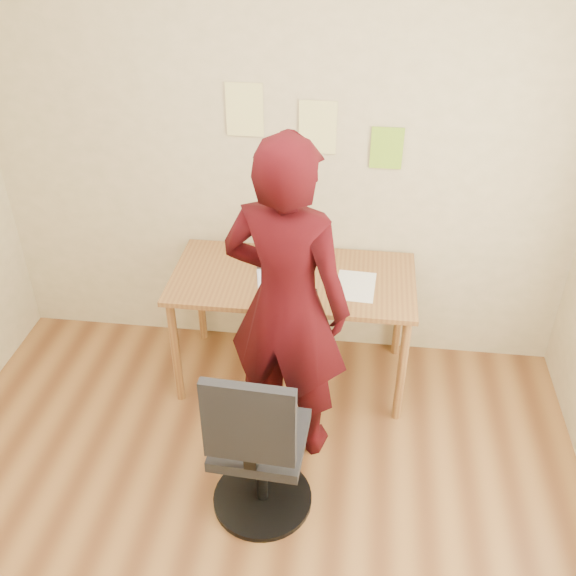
# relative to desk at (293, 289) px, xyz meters

# --- Properties ---
(room) EXTENTS (3.58, 3.58, 2.78)m
(room) POSITION_rel_desk_xyz_m (-0.12, -1.38, 0.70)
(room) COLOR brown
(room) RESTS_ON ground
(desk) EXTENTS (1.40, 0.70, 0.74)m
(desk) POSITION_rel_desk_xyz_m (0.00, 0.00, 0.00)
(desk) COLOR olive
(desk) RESTS_ON ground
(laptop) EXTENTS (0.34, 0.31, 0.21)m
(laptop) POSITION_rel_desk_xyz_m (-0.06, 0.01, 0.14)
(laptop) COLOR #B1B1B8
(laptop) RESTS_ON desk
(paper_sheet) EXTENTS (0.23, 0.32, 0.00)m
(paper_sheet) POSITION_rel_desk_xyz_m (0.36, -0.05, 0.09)
(paper_sheet) COLOR white
(paper_sheet) RESTS_ON desk
(phone) EXTENTS (0.08, 0.13, 0.01)m
(phone) POSITION_rel_desk_xyz_m (0.13, -0.19, 0.09)
(phone) COLOR black
(phone) RESTS_ON desk
(wall_note_left) EXTENTS (0.21, 0.00, 0.30)m
(wall_note_left) POSITION_rel_desk_xyz_m (-0.32, 0.36, 0.93)
(wall_note_left) COLOR #FEF797
(wall_note_left) RESTS_ON room
(wall_note_mid) EXTENTS (0.21, 0.00, 0.30)m
(wall_note_mid) POSITION_rel_desk_xyz_m (0.09, 0.36, 0.85)
(wall_note_mid) COLOR #FEF797
(wall_note_mid) RESTS_ON room
(wall_note_right) EXTENTS (0.18, 0.00, 0.24)m
(wall_note_right) POSITION_rel_desk_xyz_m (0.48, 0.36, 0.75)
(wall_note_right) COLOR #90CF2E
(wall_note_right) RESTS_ON room
(office_chair) EXTENTS (0.50, 0.50, 0.97)m
(office_chair) POSITION_rel_desk_xyz_m (-0.04, -1.04, -0.24)
(office_chair) COLOR black
(office_chair) RESTS_ON ground
(person) EXTENTS (0.75, 0.58, 1.80)m
(person) POSITION_rel_desk_xyz_m (0.03, -0.51, 0.25)
(person) COLOR #35070B
(person) RESTS_ON ground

